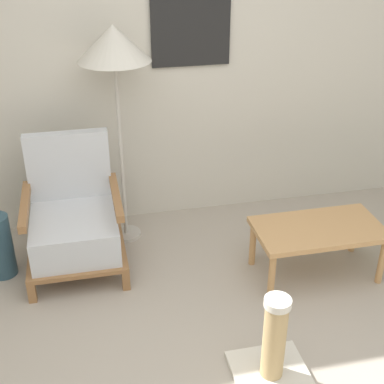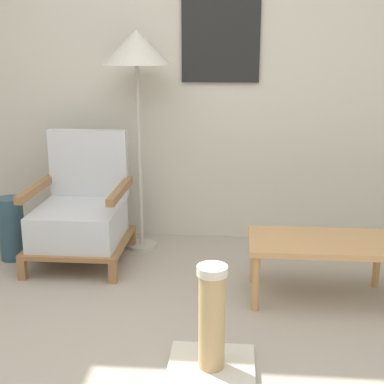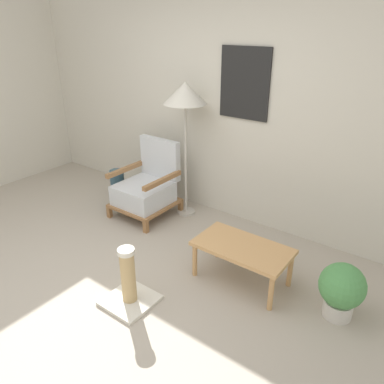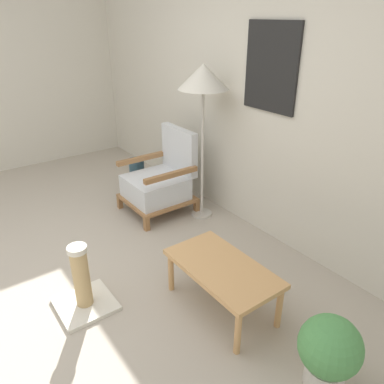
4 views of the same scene
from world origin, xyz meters
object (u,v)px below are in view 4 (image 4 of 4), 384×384
at_px(scratching_post, 83,287).
at_px(vase, 137,177).
at_px(coffee_table, 222,271).
at_px(armchair, 160,181).
at_px(potted_plant, 329,350).
at_px(floor_lamp, 203,81).

bearing_deg(scratching_post, vase, 139.45).
distance_m(coffee_table, scratching_post, 1.01).
relative_size(armchair, coffee_table, 1.05).
xyz_separation_m(armchair, coffee_table, (1.55, -0.45, -0.02)).
xyz_separation_m(coffee_table, potted_plant, (0.84, 0.07, -0.06)).
bearing_deg(potted_plant, coffee_table, -175.33).
relative_size(floor_lamp, scratching_post, 2.97).
relative_size(floor_lamp, coffee_table, 1.86).
distance_m(armchair, potted_plant, 2.42).
height_order(vase, scratching_post, scratching_post).
xyz_separation_m(armchair, potted_plant, (2.39, -0.38, -0.08)).
bearing_deg(vase, potted_plant, -7.35).
height_order(coffee_table, scratching_post, scratching_post).
bearing_deg(coffee_table, floor_lamp, 148.22).
bearing_deg(vase, armchair, 1.44).
height_order(floor_lamp, coffee_table, floor_lamp).
height_order(floor_lamp, potted_plant, floor_lamp).
height_order(coffee_table, vase, vase).
relative_size(floor_lamp, potted_plant, 3.30).
relative_size(coffee_table, vase, 1.89).
distance_m(floor_lamp, potted_plant, 2.41).
height_order(coffee_table, potted_plant, potted_plant).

